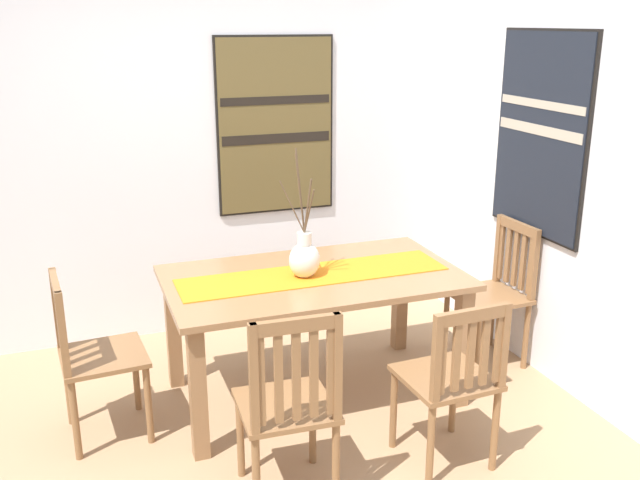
# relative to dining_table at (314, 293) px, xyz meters

# --- Properties ---
(ground_plane) EXTENTS (6.40, 6.40, 0.03)m
(ground_plane) POSITION_rel_dining_table_xyz_m (-0.38, -0.62, -0.65)
(ground_plane) COLOR #A37F5B
(wall_back) EXTENTS (6.40, 0.12, 2.70)m
(wall_back) POSITION_rel_dining_table_xyz_m (-0.38, 1.24, 0.71)
(wall_back) COLOR silver
(wall_back) RESTS_ON ground_plane
(wall_side) EXTENTS (0.12, 6.40, 2.70)m
(wall_side) POSITION_rel_dining_table_xyz_m (1.48, -0.62, 0.71)
(wall_side) COLOR silver
(wall_side) RESTS_ON ground_plane
(dining_table) EXTENTS (1.65, 0.94, 0.75)m
(dining_table) POSITION_rel_dining_table_xyz_m (0.00, 0.00, 0.00)
(dining_table) COLOR #8E6642
(dining_table) RESTS_ON ground_plane
(table_runner) EXTENTS (1.52, 0.36, 0.01)m
(table_runner) POSITION_rel_dining_table_xyz_m (-0.00, 0.00, 0.11)
(table_runner) COLOR orange
(table_runner) RESTS_ON dining_table
(centerpiece_vase) EXTENTS (0.21, 0.22, 0.72)m
(centerpiece_vase) POSITION_rel_dining_table_xyz_m (-0.06, -0.02, 0.23)
(centerpiece_vase) COLOR silver
(centerpiece_vase) RESTS_ON dining_table
(chair_0) EXTENTS (0.44, 0.44, 0.88)m
(chair_0) POSITION_rel_dining_table_xyz_m (0.39, -0.88, -0.16)
(chair_0) COLOR brown
(chair_0) RESTS_ON ground_plane
(chair_1) EXTENTS (0.44, 0.44, 0.96)m
(chair_1) POSITION_rel_dining_table_xyz_m (-0.42, -0.87, -0.14)
(chair_1) COLOR brown
(chair_1) RESTS_ON ground_plane
(chair_2) EXTENTS (0.43, 0.43, 0.91)m
(chair_2) POSITION_rel_dining_table_xyz_m (1.23, 0.03, -0.15)
(chair_2) COLOR brown
(chair_2) RESTS_ON ground_plane
(chair_3) EXTENTS (0.45, 0.45, 0.90)m
(chair_3) POSITION_rel_dining_table_xyz_m (-1.22, -0.02, -0.16)
(chair_3) COLOR brown
(chair_3) RESTS_ON ground_plane
(painting_on_back_wall) EXTENTS (0.83, 0.05, 1.21)m
(painting_on_back_wall) POSITION_rel_dining_table_xyz_m (0.14, 1.17, 0.78)
(painting_on_back_wall) COLOR black
(painting_on_side_wall) EXTENTS (0.05, 0.83, 1.20)m
(painting_on_side_wall) POSITION_rel_dining_table_xyz_m (1.41, -0.04, 0.83)
(painting_on_side_wall) COLOR black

